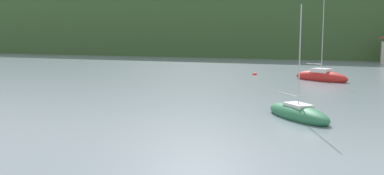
{
  "coord_description": "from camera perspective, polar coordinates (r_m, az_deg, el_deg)",
  "views": [
    {
      "loc": [
        9.18,
        23.85,
        4.72
      ],
      "look_at": [
        0.0,
        45.77,
        1.75
      ],
      "focal_mm": 38.49,
      "sensor_mm": 36.0,
      "label": 1
    }
  ],
  "objects": [
    {
      "name": "sailboat_far_3",
      "position": [
        46.05,
        17.45,
        1.4
      ],
      "size": [
        6.43,
        4.76,
        9.46
      ],
      "rotation": [
        0.0,
        0.0,
        5.77
      ],
      "color": "red",
      "rests_on": "ground_plane"
    },
    {
      "name": "wooded_hillside",
      "position": [
        128.85,
        23.77,
        7.21
      ],
      "size": [
        352.0,
        76.31,
        35.38
      ],
      "color": "#38562D",
      "rests_on": "ground_plane"
    },
    {
      "name": "sailboat_mid_0",
      "position": [
        24.55,
        14.46,
        -3.52
      ],
      "size": [
        4.88,
        4.99,
        6.8
      ],
      "rotation": [
        0.0,
        0.0,
        5.47
      ],
      "color": "#2D754C",
      "rests_on": "ground_plane"
    },
    {
      "name": "mooring_buoy_near",
      "position": [
        50.91,
        8.68,
        1.72
      ],
      "size": [
        0.6,
        0.6,
        0.6
      ],
      "primitive_type": "sphere",
      "color": "red",
      "rests_on": "ground_plane"
    }
  ]
}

